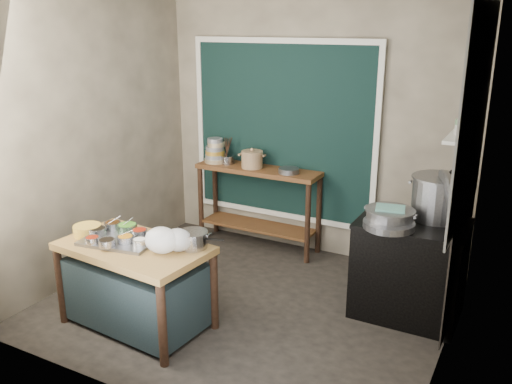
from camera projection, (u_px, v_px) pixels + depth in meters
The scene contains 30 objects.
floor at pixel (246, 305), 5.06m from camera, with size 3.50×3.00×0.02m, color #2D2823.
back_wall at pixel (313, 129), 5.91m from camera, with size 3.50×0.02×2.80m, color gray.
left_wall at pixel (92, 139), 5.43m from camera, with size 0.02×3.00×2.80m, color gray.
right_wall at pixel (461, 187), 3.85m from camera, with size 0.02×3.00×2.80m, color gray.
curtain_panel at pixel (282, 131), 6.05m from camera, with size 2.10×0.02×1.90m, color black.
curtain_frame at pixel (282, 132), 6.04m from camera, with size 2.22×0.03×2.02m, color beige, non-canonical shape.
tile_panel at pixel (475, 113), 4.19m from camera, with size 0.02×1.70×1.70m, color #B2B2AA.
soot_patch at pixel (461, 245), 4.61m from camera, with size 0.01×1.30×1.30m, color black.
wall_shelf at pixel (463, 136), 4.56m from camera, with size 0.22×0.70×0.03m, color beige.
prep_table at pixel (136, 286), 4.61m from camera, with size 1.25×0.72×0.75m, color brown.
back_counter at pixel (258, 207), 6.24m from camera, with size 1.45×0.40×0.95m, color brown.
stove_block at pixel (409, 270), 4.79m from camera, with size 0.90×0.68×0.85m, color black.
stove_top at pixel (413, 223), 4.66m from camera, with size 0.92×0.69×0.03m, color black.
condiment_tray at pixel (121, 240), 4.57m from camera, with size 0.61×0.44×0.03m, color gray.
condiment_bowls at pixel (120, 234), 4.58m from camera, with size 0.62×0.48×0.07m.
yellow_basin at pixel (87, 230), 4.69m from camera, with size 0.24×0.24×0.09m, color gold.
saucepan at pixel (193, 240), 4.43m from camera, with size 0.25×0.25×0.14m, color gray, non-canonical shape.
plastic_bag_a at pixel (162, 240), 4.32m from camera, with size 0.28×0.24×0.21m, color white.
plastic_bag_b at pixel (178, 240), 4.36m from camera, with size 0.25×0.21×0.18m, color white.
bowl_stack at pixel (216, 152), 6.30m from camera, with size 0.25×0.25×0.28m.
utensil_cup at pixel (228, 160), 6.26m from camera, with size 0.16×0.16×0.10m, color gray.
ceramic_crock at pixel (252, 160), 6.07m from camera, with size 0.26×0.26×0.17m, color olive, non-canonical shape.
wide_bowl at pixel (289, 171), 5.87m from camera, with size 0.22×0.22×0.06m, color gray.
stock_pot at pixel (438, 198), 4.68m from camera, with size 0.48×0.48×0.38m, color gray, non-canonical shape.
pot_lid at pixel (446, 199), 4.48m from camera, with size 0.49×0.49×0.02m, color gray.
steamer at pixel (390, 217), 4.56m from camera, with size 0.43×0.43×0.14m, color gray, non-canonical shape.
green_cloth at pixel (390, 208), 4.54m from camera, with size 0.24×0.18×0.02m, color #609B8E.
shallow_pan at pixel (389, 225), 4.50m from camera, with size 0.43×0.43×0.06m, color gray.
shelf_bowl_stack at pixel (464, 128), 4.53m from camera, with size 0.16×0.16×0.13m.
shelf_bowl_green at pixel (467, 127), 4.73m from camera, with size 0.15×0.15×0.05m, color gray.
Camera 1 is at (2.21, -3.93, 2.52)m, focal length 38.00 mm.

